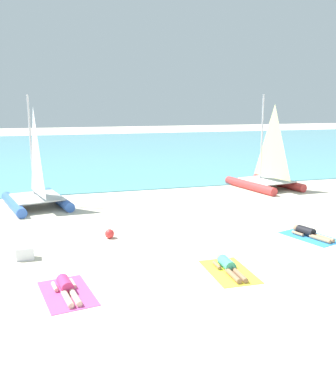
% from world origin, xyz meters
% --- Properties ---
extents(ground_plane, '(120.00, 120.00, 0.00)m').
position_xyz_m(ground_plane, '(0.00, 10.00, 0.00)').
color(ground_plane, beige).
extents(ocean_water, '(120.00, 40.00, 0.05)m').
position_xyz_m(ocean_water, '(0.00, 31.23, 0.03)').
color(ocean_water, '#5BB2C1').
rests_on(ocean_water, ground).
extents(sailboat_blue, '(3.10, 4.10, 4.79)m').
position_xyz_m(sailboat_blue, '(-4.74, 9.15, 0.71)').
color(sailboat_blue, blue).
rests_on(sailboat_blue, ground).
extents(sailboat_red, '(3.08, 4.14, 4.87)m').
position_xyz_m(sailboat_red, '(6.85, 9.91, 0.73)').
color(sailboat_red, '#CC3838').
rests_on(sailboat_red, ground).
extents(towel_leftmost, '(1.39, 2.05, 0.01)m').
position_xyz_m(towel_leftmost, '(-4.03, -0.02, 0.01)').
color(towel_leftmost, '#D84C99').
rests_on(towel_leftmost, ground).
extents(sunbather_leftmost, '(0.65, 1.57, 0.30)m').
position_xyz_m(sunbather_leftmost, '(-4.04, 0.05, 0.13)').
color(sunbather_leftmost, '#D83372').
rests_on(sunbather_leftmost, towel_leftmost).
extents(towel_center_left, '(1.15, 1.93, 0.01)m').
position_xyz_m(towel_center_left, '(0.24, 0.09, 0.01)').
color(towel_center_left, yellow).
rests_on(towel_center_left, ground).
extents(sunbather_center_left, '(0.55, 1.56, 0.30)m').
position_xyz_m(sunbather_center_left, '(0.24, 0.15, 0.13)').
color(sunbather_center_left, '#3FB28C').
rests_on(sunbather_center_left, towel_center_left).
extents(towel_center_right, '(1.60, 2.14, 0.01)m').
position_xyz_m(towel_center_right, '(4.13, 2.05, 0.01)').
color(towel_center_right, '#338CD8').
rests_on(towel_center_right, ground).
extents(sunbather_center_right, '(0.82, 1.54, 0.30)m').
position_xyz_m(sunbather_center_right, '(4.11, 2.11, 0.13)').
color(sunbather_center_right, black).
rests_on(sunbather_center_right, towel_center_right).
extents(beach_ball, '(0.31, 0.31, 0.31)m').
position_xyz_m(beach_ball, '(-2.40, 3.88, 0.15)').
color(beach_ball, red).
rests_on(beach_ball, ground).
extents(cooler_box, '(0.50, 0.36, 0.36)m').
position_xyz_m(cooler_box, '(-5.05, 2.65, 0.18)').
color(cooler_box, white).
rests_on(cooler_box, ground).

